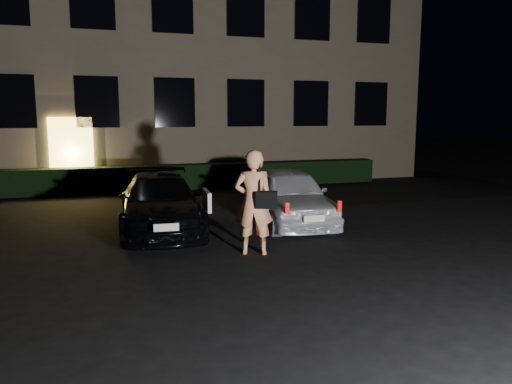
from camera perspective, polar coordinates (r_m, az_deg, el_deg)
name	(u,v)px	position (r m, az deg, el deg)	size (l,w,h in m)	color
ground	(289,284)	(7.79, 3.75, -10.45)	(80.00, 80.00, 0.00)	black
building	(158,32)	(22.26, -11.10, 17.49)	(20.00, 8.11, 12.00)	#6D5F4E
hedge	(179,177)	(17.67, -8.83, 1.72)	(15.00, 0.70, 0.85)	black
sedan	(161,202)	(11.39, -10.86, -1.18)	(2.07, 4.47, 1.25)	black
hatch	(289,196)	(11.90, 3.78, -0.43)	(1.97, 4.04, 1.33)	silver
man	(254,202)	(9.18, -0.23, -1.17)	(0.83, 0.71, 1.95)	#EA9966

